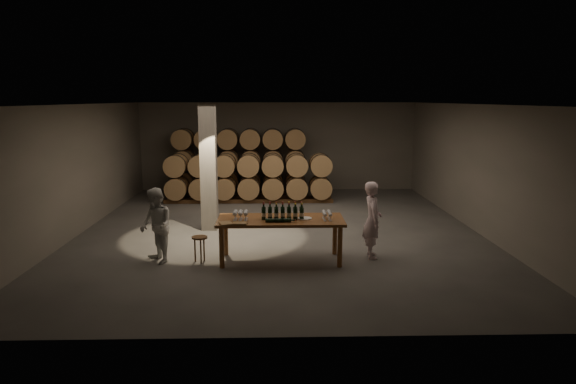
{
  "coord_description": "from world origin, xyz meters",
  "views": [
    {
      "loc": [
        -0.12,
        -12.79,
        3.34
      ],
      "look_at": [
        0.2,
        -0.54,
        1.1
      ],
      "focal_mm": 32.0,
      "sensor_mm": 36.0,
      "label": 1
    }
  ],
  "objects_px": {
    "plate": "(305,218)",
    "person_woman": "(156,226)",
    "bottle_cluster": "(283,213)",
    "tasting_table": "(281,224)",
    "person_man": "(372,220)",
    "notebook_near": "(240,223)",
    "stool": "(200,241)"
  },
  "relations": [
    {
      "from": "person_man",
      "to": "plate",
      "type": "bearing_deg",
      "value": 98.91
    },
    {
      "from": "tasting_table",
      "to": "notebook_near",
      "type": "xyz_separation_m",
      "value": [
        -0.81,
        -0.44,
        0.12
      ]
    },
    {
      "from": "person_woman",
      "to": "tasting_table",
      "type": "bearing_deg",
      "value": 56.88
    },
    {
      "from": "tasting_table",
      "to": "person_man",
      "type": "bearing_deg",
      "value": 5.77
    },
    {
      "from": "bottle_cluster",
      "to": "notebook_near",
      "type": "height_order",
      "value": "bottle_cluster"
    },
    {
      "from": "notebook_near",
      "to": "tasting_table",
      "type": "bearing_deg",
      "value": 30.82
    },
    {
      "from": "notebook_near",
      "to": "bottle_cluster",
      "type": "bearing_deg",
      "value": 29.26
    },
    {
      "from": "tasting_table",
      "to": "plate",
      "type": "xyz_separation_m",
      "value": [
        0.5,
        -0.01,
        0.11
      ]
    },
    {
      "from": "notebook_near",
      "to": "person_woman",
      "type": "bearing_deg",
      "value": 169.7
    },
    {
      "from": "bottle_cluster",
      "to": "stool",
      "type": "height_order",
      "value": "bottle_cluster"
    },
    {
      "from": "notebook_near",
      "to": "person_woman",
      "type": "xyz_separation_m",
      "value": [
        -1.74,
        0.39,
        -0.14
      ]
    },
    {
      "from": "plate",
      "to": "stool",
      "type": "bearing_deg",
      "value": -179.17
    },
    {
      "from": "stool",
      "to": "person_woman",
      "type": "distance_m",
      "value": 0.94
    },
    {
      "from": "bottle_cluster",
      "to": "notebook_near",
      "type": "xyz_separation_m",
      "value": [
        -0.85,
        -0.43,
        -0.11
      ]
    },
    {
      "from": "person_woman",
      "to": "bottle_cluster",
      "type": "bearing_deg",
      "value": 56.72
    },
    {
      "from": "tasting_table",
      "to": "stool",
      "type": "bearing_deg",
      "value": -178.71
    },
    {
      "from": "tasting_table",
      "to": "plate",
      "type": "height_order",
      "value": "plate"
    },
    {
      "from": "stool",
      "to": "bottle_cluster",
      "type": "bearing_deg",
      "value": 1.04
    },
    {
      "from": "plate",
      "to": "notebook_near",
      "type": "bearing_deg",
      "value": -161.78
    },
    {
      "from": "stool",
      "to": "person_woman",
      "type": "bearing_deg",
      "value": -179.55
    },
    {
      "from": "plate",
      "to": "person_woman",
      "type": "relative_size",
      "value": 0.19
    },
    {
      "from": "person_man",
      "to": "person_woman",
      "type": "height_order",
      "value": "person_man"
    },
    {
      "from": "tasting_table",
      "to": "notebook_near",
      "type": "height_order",
      "value": "notebook_near"
    },
    {
      "from": "bottle_cluster",
      "to": "person_woman",
      "type": "xyz_separation_m",
      "value": [
        -2.59,
        -0.04,
        -0.25
      ]
    },
    {
      "from": "plate",
      "to": "person_man",
      "type": "xyz_separation_m",
      "value": [
        1.44,
        0.2,
        -0.09
      ]
    },
    {
      "from": "notebook_near",
      "to": "stool",
      "type": "xyz_separation_m",
      "value": [
        -0.86,
        0.4,
        -0.47
      ]
    },
    {
      "from": "tasting_table",
      "to": "person_woman",
      "type": "bearing_deg",
      "value": -179.0
    },
    {
      "from": "bottle_cluster",
      "to": "plate",
      "type": "bearing_deg",
      "value": 0.04
    },
    {
      "from": "plate",
      "to": "person_man",
      "type": "relative_size",
      "value": 0.18
    },
    {
      "from": "tasting_table",
      "to": "stool",
      "type": "height_order",
      "value": "tasting_table"
    },
    {
      "from": "notebook_near",
      "to": "stool",
      "type": "bearing_deg",
      "value": 157.58
    },
    {
      "from": "person_man",
      "to": "person_woman",
      "type": "xyz_separation_m",
      "value": [
        -4.49,
        -0.24,
        -0.04
      ]
    }
  ]
}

